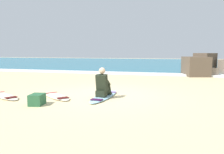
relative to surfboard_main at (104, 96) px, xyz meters
name	(u,v)px	position (x,y,z in m)	size (l,w,h in m)	color
ground_plane	(104,96)	(-0.10, 0.26, -0.04)	(80.00, 80.00, 0.00)	beige
sea	(154,63)	(-0.10, 21.37, 0.01)	(80.00, 28.00, 0.10)	teal
breaking_foam	(137,73)	(-0.10, 7.67, 0.02)	(80.00, 0.90, 0.11)	white
surfboard_main	(104,96)	(0.00, 0.00, 0.00)	(0.59, 2.31, 0.08)	#9ED1E5
surfer_seated	(103,85)	(0.00, -0.16, 0.40)	(0.40, 0.72, 0.95)	black
surfboard_spare_near	(56,96)	(-1.59, -0.40, 0.00)	(1.71, 1.53, 0.08)	#EFE5C6
surfboard_spare_far	(3,96)	(-3.37, -0.81, 0.00)	(2.06, 1.46, 0.08)	#EFE5C6
rock_outcrop_distant	(205,66)	(4.19, 8.19, 0.55)	(3.54, 2.85, 1.42)	#756656
beach_bag	(37,100)	(-1.55, -1.56, 0.12)	(0.36, 0.48, 0.32)	#285B38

